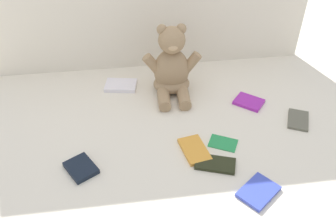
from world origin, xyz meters
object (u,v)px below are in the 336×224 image
at_px(book_case_1, 249,102).
at_px(book_case_2, 121,85).
at_px(book_case_7, 258,191).
at_px(book_case_4, 298,120).
at_px(book_case_3, 215,164).
at_px(book_case_5, 194,150).
at_px(book_case_6, 81,168).
at_px(teddy_bear, 172,69).
at_px(book_case_0, 223,143).

distance_m(book_case_1, book_case_2, 0.56).
distance_m(book_case_2, book_case_7, 0.77).
bearing_deg(book_case_4, book_case_1, -16.22).
height_order(book_case_3, book_case_5, same).
bearing_deg(book_case_4, book_case_6, 35.37).
distance_m(book_case_2, book_case_3, 0.60).
xyz_separation_m(teddy_bear, book_case_6, (-0.37, -0.42, -0.10)).
bearing_deg(teddy_bear, book_case_7, -69.75).
bearing_deg(book_case_6, teddy_bear, 17.74).
distance_m(book_case_1, book_case_4, 0.21).
bearing_deg(book_case_3, book_case_4, -44.64).
bearing_deg(book_case_3, book_case_6, 104.07).
bearing_deg(book_case_4, teddy_bear, -5.05).
xyz_separation_m(book_case_1, book_case_4, (0.16, -0.14, -0.00)).
distance_m(teddy_bear, book_case_3, 0.48).
bearing_deg(teddy_bear, book_case_1, -21.00).
relative_size(teddy_bear, book_case_6, 2.86).
height_order(book_case_4, book_case_7, book_case_7).
relative_size(book_case_2, book_case_7, 1.08).
relative_size(book_case_3, book_case_7, 1.07).
bearing_deg(book_case_4, book_case_5, 39.58).
xyz_separation_m(book_case_2, book_case_4, (0.68, -0.33, -0.00)).
height_order(book_case_2, book_case_5, book_case_2).
distance_m(book_case_1, book_case_6, 0.73).
height_order(book_case_0, book_case_7, book_case_7).
relative_size(book_case_1, book_case_2, 0.83).
bearing_deg(book_case_0, teddy_bear, -131.76).
height_order(book_case_1, book_case_2, book_case_2).
bearing_deg(book_case_0, book_case_4, 132.03).
relative_size(book_case_2, book_case_6, 1.27).
height_order(teddy_bear, book_case_6, teddy_bear).
bearing_deg(teddy_bear, book_case_2, 167.26).
xyz_separation_m(book_case_0, book_case_7, (0.05, -0.23, 0.00)).
bearing_deg(book_case_2, book_case_3, -139.29).
distance_m(book_case_0, book_case_7, 0.24).
height_order(book_case_4, book_case_5, book_case_5).
height_order(book_case_3, book_case_4, book_case_3).
bearing_deg(book_case_2, book_case_4, -105.53).
distance_m(book_case_1, book_case_3, 0.39).
distance_m(book_case_4, book_case_5, 0.45).
bearing_deg(book_case_7, book_case_2, -5.53).
distance_m(book_case_4, book_case_6, 0.84).
bearing_deg(book_case_0, book_case_5, -50.46).
relative_size(book_case_3, book_case_6, 1.27).
xyz_separation_m(teddy_bear, book_case_1, (0.31, -0.13, -0.11)).
xyz_separation_m(book_case_1, book_case_3, (-0.22, -0.32, -0.00)).
relative_size(teddy_bear, book_case_3, 2.25).
bearing_deg(teddy_bear, book_case_3, -77.15).
bearing_deg(book_case_1, book_case_4, -91.51).
bearing_deg(book_case_4, book_case_7, 74.93).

